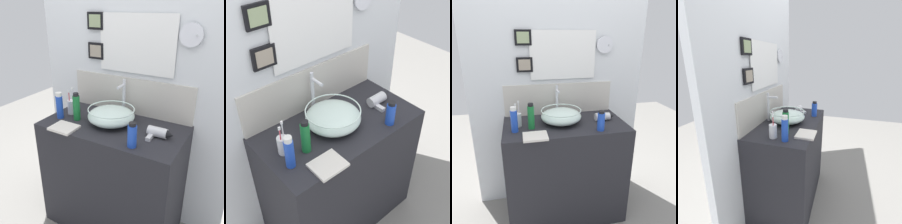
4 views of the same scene
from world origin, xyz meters
TOP-DOWN VIEW (x-y plane):
  - ground_plane at (0.00, 0.00)m, footprint 6.00×6.00m
  - vanity_counter at (0.00, 0.00)m, footprint 1.00×0.53m
  - back_panel at (0.00, 0.29)m, footprint 1.59×0.10m
  - glass_bowl_sink at (-0.03, 0.02)m, footprint 0.33×0.33m
  - faucet at (-0.03, 0.20)m, footprint 0.02×0.11m
  - hair_drier at (0.34, -0.00)m, footprint 0.17×0.13m
  - toothbrush_cup at (-0.38, 0.02)m, footprint 0.06×0.06m
  - shampoo_bottle at (-0.28, -0.05)m, footprint 0.05×0.05m
  - lotion_bottle at (-0.41, -0.08)m, footprint 0.05×0.05m
  - soap_dispenser at (0.24, -0.19)m, footprint 0.06×0.06m
  - hand_towel at (-0.26, -0.21)m, footprint 0.18×0.15m

SIDE VIEW (x-z plane):
  - ground_plane at x=0.00m, z-range 0.00..0.00m
  - vanity_counter at x=0.00m, z-range 0.00..0.89m
  - hand_towel at x=-0.26m, z-range 0.89..0.91m
  - hair_drier at x=0.34m, z-range 0.89..0.96m
  - toothbrush_cup at x=-0.38m, z-range 0.85..1.06m
  - glass_bowl_sink at x=-0.03m, z-range 0.90..1.01m
  - soap_dispenser at x=0.24m, z-range 0.89..1.05m
  - lotion_bottle at x=-0.41m, z-range 0.89..1.09m
  - shampoo_bottle at x=-0.28m, z-range 0.89..1.10m
  - faucet at x=-0.03m, z-range 0.91..1.19m
  - back_panel at x=0.00m, z-range 0.00..2.57m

